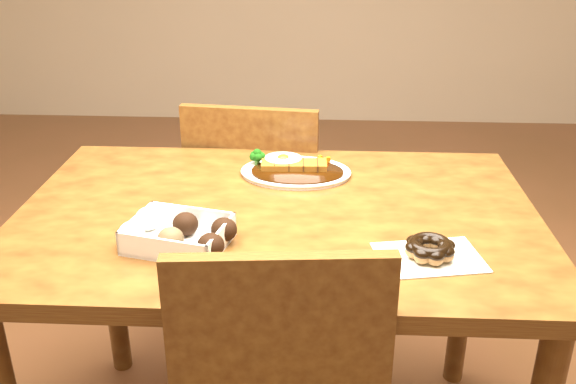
{
  "coord_description": "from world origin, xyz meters",
  "views": [
    {
      "loc": [
        0.1,
        -1.33,
        1.4
      ],
      "look_at": [
        0.03,
        -0.03,
        0.81
      ],
      "focal_mm": 40.0,
      "sensor_mm": 36.0,
      "label": 1
    }
  ],
  "objects_px": {
    "table": "(277,248)",
    "katsu_curry_plate": "(294,169)",
    "chair_far": "(260,213)",
    "pon_de_ring": "(430,249)",
    "donut_box": "(178,233)"
  },
  "relations": [
    {
      "from": "table",
      "to": "chair_far",
      "type": "height_order",
      "value": "chair_far"
    },
    {
      "from": "chair_far",
      "to": "katsu_curry_plate",
      "type": "xyz_separation_m",
      "value": [
        0.12,
        -0.32,
        0.29
      ]
    },
    {
      "from": "chair_far",
      "to": "katsu_curry_plate",
      "type": "distance_m",
      "value": 0.44
    },
    {
      "from": "katsu_curry_plate",
      "to": "chair_far",
      "type": "bearing_deg",
      "value": 111.52
    },
    {
      "from": "table",
      "to": "chair_far",
      "type": "distance_m",
      "value": 0.57
    },
    {
      "from": "chair_far",
      "to": "table",
      "type": "bearing_deg",
      "value": 106.18
    },
    {
      "from": "katsu_curry_plate",
      "to": "pon_de_ring",
      "type": "xyz_separation_m",
      "value": [
        0.29,
        -0.42,
        0.01
      ]
    },
    {
      "from": "chair_far",
      "to": "donut_box",
      "type": "distance_m",
      "value": 0.77
    },
    {
      "from": "table",
      "to": "chair_far",
      "type": "bearing_deg",
      "value": 100.11
    },
    {
      "from": "table",
      "to": "donut_box",
      "type": "height_order",
      "value": "donut_box"
    },
    {
      "from": "katsu_curry_plate",
      "to": "pon_de_ring",
      "type": "height_order",
      "value": "katsu_curry_plate"
    },
    {
      "from": "chair_far",
      "to": "pon_de_ring",
      "type": "distance_m",
      "value": 0.89
    },
    {
      "from": "table",
      "to": "pon_de_ring",
      "type": "height_order",
      "value": "pon_de_ring"
    },
    {
      "from": "pon_de_ring",
      "to": "donut_box",
      "type": "bearing_deg",
      "value": 176.96
    },
    {
      "from": "table",
      "to": "katsu_curry_plate",
      "type": "xyz_separation_m",
      "value": [
        0.03,
        0.22,
        0.11
      ]
    }
  ]
}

